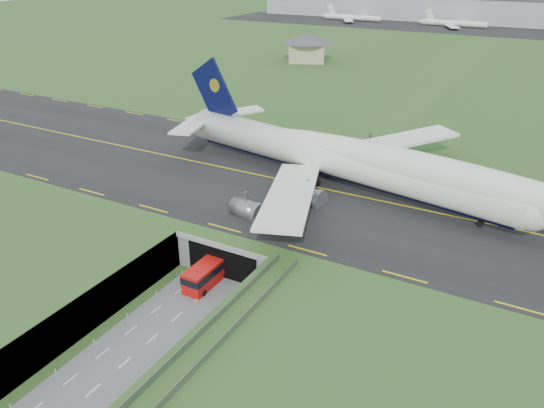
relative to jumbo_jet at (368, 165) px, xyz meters
The scene contains 10 objects.
ground 38.75m from the jumbo_jet, 109.57° to the right, with size 900.00×900.00×0.00m, color #2F5823.
airfield_deck 37.98m from the jumbo_jet, 109.57° to the right, with size 800.00×800.00×6.00m, color gray.
trench_road 45.60m from the jumbo_jet, 106.31° to the right, with size 12.00×75.00×0.20m, color slate.
taxiway 13.62m from the jumbo_jet, behind, with size 800.00×44.00×0.18m, color black.
tunnel_portal 23.44m from the jumbo_jet, 124.29° to the right, with size 17.00×22.30×6.00m.
guideway 54.38m from the jumbo_jet, 91.49° to the right, with size 3.00×53.00×7.05m.
jumbo_jet is the anchor object (origin of this frame).
shuttle_tram 33.76m from the jumbo_jet, 114.74° to the right, with size 3.20×8.20×3.33m.
service_building 124.25m from the jumbo_jet, 120.20° to the left, with size 25.51×25.51×10.56m.
cargo_terminal 264.81m from the jumbo_jet, 92.72° to the left, with size 320.00×67.00×15.60m.
Camera 1 is at (38.85, -47.20, 44.37)m, focal length 35.00 mm.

